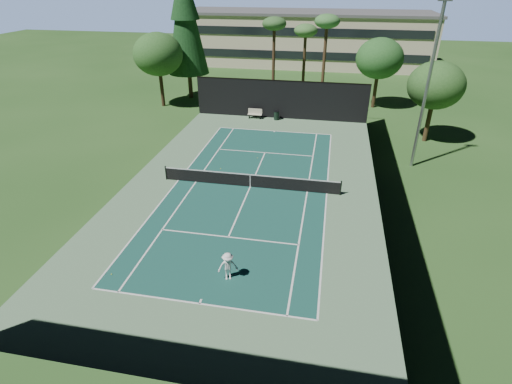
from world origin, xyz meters
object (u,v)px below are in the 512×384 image
tennis_ball_d (220,169)px  trash_bin (276,115)px  tennis_ball_a (112,274)px  tennis_net (250,180)px  tennis_ball_c (258,158)px  tennis_ball_b (223,176)px  park_bench (255,113)px  player (228,266)px

tennis_ball_d → trash_bin: 13.14m
tennis_ball_a → tennis_ball_d: size_ratio=0.94×
tennis_net → tennis_ball_d: size_ratio=178.50×
tennis_ball_a → tennis_ball_c: (4.64, 15.89, -0.00)m
tennis_ball_a → trash_bin: trash_bin is taller
tennis_ball_a → tennis_ball_b: 12.28m
tennis_ball_b → park_bench: 14.24m
tennis_ball_a → tennis_ball_d: 13.43m
tennis_ball_c → tennis_ball_b: bearing=-116.6°
tennis_ball_c → tennis_ball_d: tennis_ball_d is taller
player → tennis_ball_d: (-3.81, 12.42, -0.75)m
player → tennis_ball_b: 11.64m
tennis_net → park_bench: 15.68m
tennis_ball_b → park_bench: size_ratio=0.04×
park_bench → trash_bin: bearing=-1.8°
tennis_net → trash_bin: bearing=91.2°
park_bench → tennis_net: bearing=-80.3°
tennis_ball_b → trash_bin: trash_bin is taller
tennis_net → tennis_ball_d: 3.88m
tennis_ball_b → trash_bin: 14.31m
tennis_net → tennis_ball_b: bearing=152.6°
player → tennis_ball_a: player is taller
tennis_ball_d → tennis_ball_c: bearing=46.7°
tennis_ball_c → trash_bin: bearing=89.4°
player → tennis_ball_d: 13.01m
player → trash_bin: 25.33m
tennis_ball_c → tennis_ball_a: bearing=-106.3°
tennis_ball_a → player: bearing=8.0°
player → tennis_ball_d: size_ratio=21.76×
tennis_net → tennis_ball_b: (-2.38, 1.23, -0.53)m
tennis_net → tennis_ball_d: (-2.91, 2.51, -0.52)m
tennis_ball_c → trash_bin: (0.11, 10.24, 0.45)m
tennis_net → tennis_ball_d: tennis_net is taller
tennis_ball_c → trash_bin: trash_bin is taller
tennis_ball_d → tennis_ball_a: bearing=-99.2°
tennis_ball_d → park_bench: 12.96m
player → tennis_ball_c: player is taller
tennis_ball_b → park_bench: bearing=91.0°
player → tennis_ball_d: bearing=87.8°
tennis_ball_d → tennis_ball_b: bearing=-67.5°
tennis_net → tennis_ball_b: 2.73m
player → tennis_ball_b: size_ratio=24.31×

